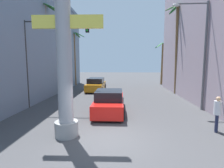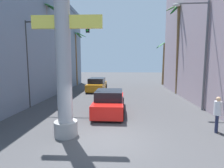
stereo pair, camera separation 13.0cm
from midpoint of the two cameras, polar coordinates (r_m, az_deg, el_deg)
name	(u,v)px [view 2 (the right image)]	position (r m, az deg, el deg)	size (l,w,h in m)	color
ground_plane	(116,97)	(17.68, 1.56, -4.11)	(90.84, 90.84, 0.00)	#424244
building_left	(9,41)	(20.60, -30.48, 11.90)	(8.77, 24.61, 10.99)	slate
neon_sign_pole	(63,22)	(8.26, -15.37, 18.82)	(3.45, 1.07, 10.33)	#9E9EA3
street_lamp	(201,46)	(13.85, 27.27, 10.95)	(2.50, 0.28, 7.55)	#59595E
traffic_light_mast	(48,47)	(13.81, -20.01, 11.22)	(5.46, 0.32, 6.43)	#333333
car_lead	(109,102)	(12.07, -0.53, -5.90)	(2.03, 5.01, 1.56)	black
car_far	(97,85)	(21.35, -4.75, -0.22)	(2.08, 4.77, 1.56)	black
palm_tree_mid_left	(46,40)	(18.09, -20.51, 13.24)	(2.60, 2.66, 8.87)	brown
palm_tree_mid_right	(179,42)	(20.39, 21.09, 12.78)	(2.92, 2.79, 9.52)	brown
palm_tree_far_right	(164,59)	(28.41, 16.75, 7.74)	(2.80, 3.01, 6.53)	brown
palm_tree_far_left	(76,52)	(27.08, -11.55, 10.15)	(2.93, 3.03, 7.91)	brown
pedestrian_by_sign	(217,112)	(9.98, 31.51, -7.73)	(0.45, 0.45, 1.77)	#1E233F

